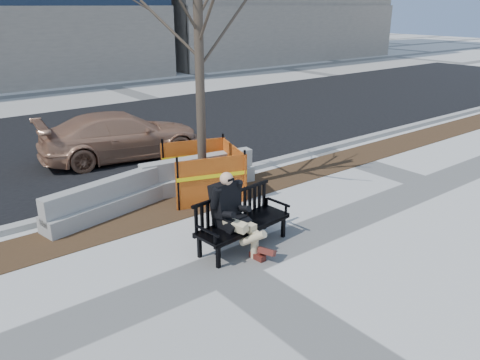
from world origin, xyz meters
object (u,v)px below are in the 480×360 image
object	(u,v)px
bench	(243,246)
jersey_barrier_right	(199,188)
seated_man	(231,250)
jersey_barrier_left	(106,216)
sedan	(124,158)
tree_fence	(203,194)

from	to	relation	value
bench	jersey_barrier_right	distance (m)	3.06
seated_man	jersey_barrier_left	bearing A→B (deg)	106.73
seated_man	sedan	world-z (taller)	seated_man
tree_fence	sedan	size ratio (longest dim) A/B	1.32
jersey_barrier_right	seated_man	bearing A→B (deg)	-104.47
tree_fence	sedan	xyz separation A→B (m)	(-0.23, 3.65, 0.00)
seated_man	jersey_barrier_right	distance (m)	3.13
bench	jersey_barrier_left	world-z (taller)	bench
seated_man	jersey_barrier_right	xyz separation A→B (m)	(1.22, 2.88, 0.00)
jersey_barrier_left	jersey_barrier_right	distance (m)	2.36
seated_man	jersey_barrier_right	size ratio (longest dim) A/B	0.52
jersey_barrier_left	jersey_barrier_right	size ratio (longest dim) A/B	0.95
sedan	jersey_barrier_left	xyz separation A→B (m)	(-2.00, -3.41, 0.00)
jersey_barrier_left	jersey_barrier_right	bearing A→B (deg)	-7.99
tree_fence	jersey_barrier_right	world-z (taller)	tree_fence
jersey_barrier_right	jersey_barrier_left	bearing A→B (deg)	-168.31
bench	seated_man	bearing A→B (deg)	168.52
tree_fence	jersey_barrier_right	xyz separation A→B (m)	(0.12, 0.37, 0.00)
seated_man	jersey_barrier_right	bearing A→B (deg)	61.20
seated_man	jersey_barrier_left	world-z (taller)	seated_man
bench	sedan	xyz separation A→B (m)	(0.62, 6.18, 0.00)
bench	sedan	bearing A→B (deg)	78.51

